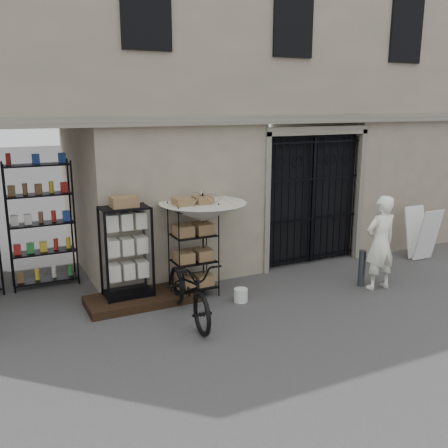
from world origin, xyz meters
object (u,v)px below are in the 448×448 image
wire_rack (193,250)px  market_umbrella (203,207)px  white_bucket (241,295)px  steel_bollard (362,268)px  bicycle (190,318)px  display_cabinet (127,257)px  shopkeeper (377,288)px  easel_sign (422,233)px

wire_rack → market_umbrella: bearing=17.6°
white_bucket → steel_bollard: bearing=-7.4°
white_bucket → steel_bollard: 2.59m
wire_rack → bicycle: size_ratio=0.87×
display_cabinet → wire_rack: (1.24, -0.14, -0.01)m
white_bucket → bicycle: bicycle is taller
bicycle → shopkeeper: 3.90m
display_cabinet → market_umbrella: 1.66m
market_umbrella → white_bucket: 1.78m
market_umbrella → bicycle: bearing=-125.0°
wire_rack → easel_sign: size_ratio=1.49×
wire_rack → bicycle: 1.40m
display_cabinet → bicycle: size_ratio=0.86×
shopkeeper → display_cabinet: bearing=-16.3°
white_bucket → shopkeeper: 2.82m
white_bucket → display_cabinet: bearing=155.9°
display_cabinet → steel_bollard: display_cabinet is taller
display_cabinet → bicycle: display_cabinet is taller
white_bucket → bicycle: 1.17m
market_umbrella → white_bucket: bearing=-60.8°
market_umbrella → easel_sign: size_ratio=1.95×
bicycle → market_umbrella: bearing=58.9°
display_cabinet → white_bucket: 2.19m
bicycle → steel_bollard: size_ratio=2.82×
display_cabinet → steel_bollard: (4.43, -1.17, -0.52)m
display_cabinet → easel_sign: 6.91m
display_cabinet → market_umbrella: market_umbrella is taller
steel_bollard → easel_sign: 2.59m
shopkeeper → easel_sign: bearing=-154.9°
market_umbrella → easel_sign: (5.43, -0.30, -1.06)m
shopkeeper → white_bucket: bearing=-11.1°
wire_rack → shopkeeper: bearing=-14.5°
market_umbrella → steel_bollard: market_umbrella is taller
market_umbrella → display_cabinet: bearing=176.4°
market_umbrella → shopkeeper: size_ratio=1.26×
white_bucket → easel_sign: bearing=5.1°
bicycle → easel_sign: easel_sign is taller
display_cabinet → white_bucket: display_cabinet is taller
bicycle → steel_bollard: 3.71m
white_bucket → bicycle: (-1.13, -0.28, -0.12)m
market_umbrella → easel_sign: market_umbrella is taller
wire_rack → easel_sign: (5.65, -0.26, -0.26)m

